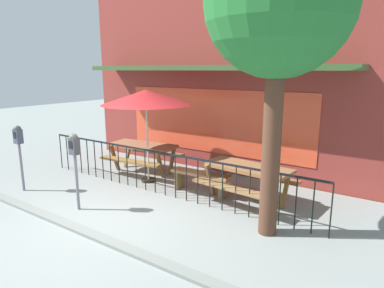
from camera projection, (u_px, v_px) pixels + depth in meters
ground at (98, 223)px, 6.05m from camera, size 40.00×40.00×0.00m
pub_storefront at (218, 65)px, 8.83m from camera, size 8.52×1.44×5.71m
patio_fence_front at (160, 165)px, 7.32m from camera, size 7.18×0.04×0.97m
picnic_table_left at (143, 150)px, 8.91m from camera, size 1.93×1.54×0.79m
picnic_table_right at (247, 173)px, 6.91m from camera, size 1.92×1.52×0.79m
patio_umbrella at (146, 98)px, 7.87m from camera, size 2.13×2.13×2.25m
patio_bench at (201, 178)px, 7.44m from camera, size 1.41×0.39×0.48m
parking_meter_near at (74, 152)px, 6.38m from camera, size 0.18×0.17×1.53m
parking_meter_far at (18, 141)px, 7.42m from camera, size 0.18×0.17×1.51m
street_tree at (279, 6)px, 4.90m from camera, size 2.23×2.23×4.79m
curb_edge at (80, 231)px, 5.74m from camera, size 11.93×0.20×0.11m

